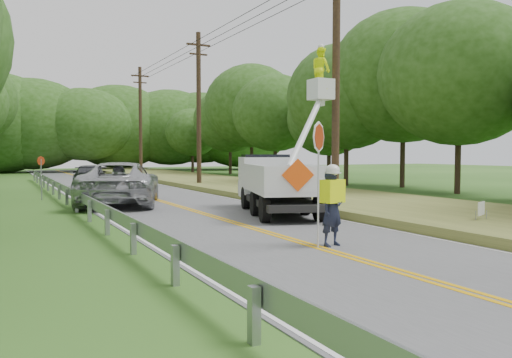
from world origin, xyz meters
name	(u,v)px	position (x,y,z in m)	size (l,w,h in m)	color
ground	(399,272)	(0.00, 0.00, 0.00)	(140.00, 140.00, 0.00)	#285117
road	(173,205)	(0.00, 14.00, 0.01)	(7.20, 96.00, 0.03)	#515254
guardrail	(72,194)	(-4.02, 14.91, 0.55)	(0.18, 48.00, 0.77)	gray
utility_poles	(246,96)	(5.00, 17.02, 5.27)	(1.60, 43.30, 10.00)	black
tall_grass_verge	(310,195)	(7.10, 14.00, 0.15)	(7.00, 96.00, 0.30)	#555F2B
treeline_right	(341,97)	(15.50, 22.91, 6.24)	(11.77, 55.66, 11.43)	#332319
treeline_horizon	(62,125)	(0.18, 56.27, 5.50)	(56.70, 14.13, 11.55)	#1F440F
flagger	(332,202)	(0.40, 2.74, 1.08)	(1.13, 0.59, 2.99)	#191E33
bucket_truck	(277,174)	(2.86, 9.85, 1.45)	(4.13, 6.58, 6.24)	black
suv_silver	(120,183)	(-2.00, 15.04, 0.94)	(3.07, 6.65, 1.85)	#AEAFB4
suv_darkgrey	(90,177)	(-1.54, 26.18, 0.75)	(2.04, 5.02, 1.46)	#35373D
stop_sign_permanent	(41,172)	(-4.90, 18.92, 1.35)	(0.37, 0.28, 2.10)	gray
yard_sign	(481,210)	(5.92, 2.99, 0.60)	(0.54, 0.25, 0.83)	white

